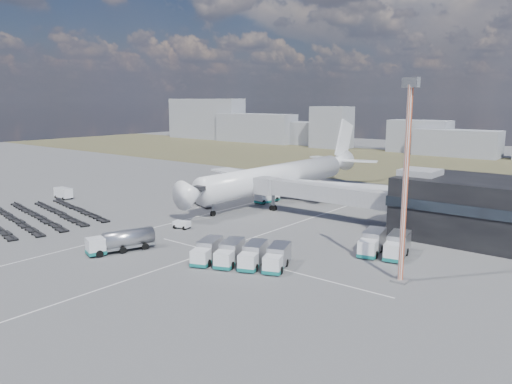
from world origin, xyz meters
The scene contains 16 objects.
ground centered at (0.00, 0.00, 0.00)m, with size 420.00×420.00×0.00m, color #565659.
grass_strip centered at (0.00, 110.00, 0.01)m, with size 420.00×90.00×0.01m, color brown.
lane_markings centered at (9.77, 3.00, 0.01)m, with size 47.12×110.00×0.01m.
terminal centered at (47.77, 23.96, 5.25)m, with size 30.40×16.40×11.00m.
jet_bridge centered at (15.90, 20.42, 5.05)m, with size 30.30×3.80×7.05m.
airliner centered at (0.00, 32.38, 5.29)m, with size 51.59×64.53×17.62m.
skyline centered at (-34.02, 151.48, 7.68)m, with size 318.24×25.00×23.21m.
fuel_tanker centered at (5.28, -16.60, 1.63)m, with size 5.57×10.35×3.25m.
pushback_tug centered at (2.35, -1.50, 0.67)m, with size 2.89×1.62×1.34m, color white.
utility_van centered at (-39.22, 0.16, 1.25)m, with size 4.77×2.16×2.51m, color white.
catering_truck centered at (0.22, 26.29, 1.42)m, with size 2.87×6.21×2.78m.
service_trucks_near centered at (23.43, -9.95, 1.52)m, with size 14.28×11.17×2.80m.
service_trucks_far centered at (37.00, 6.62, 1.66)m, with size 7.76×8.72×3.05m.
uld_row centered at (-13.27, 16.24, 0.99)m, with size 17.52×8.01×1.65m.
baggage_dollies centered at (-26.36, -13.43, 0.36)m, with size 33.03×23.43×0.71m.
floodlight_mast centered at (43.30, -2.49, 12.59)m, with size 2.38×1.94×25.13m.
Camera 1 is at (66.42, -60.38, 22.52)m, focal length 35.00 mm.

